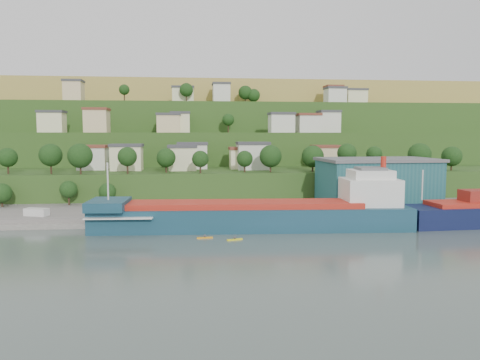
{
  "coord_description": "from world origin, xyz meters",
  "views": [
    {
      "loc": [
        -13.3,
        -94.4,
        21.27
      ],
      "look_at": [
        -1.74,
        15.0,
        10.57
      ],
      "focal_mm": 35.0,
      "sensor_mm": 36.0,
      "label": 1
    }
  ],
  "objects": [
    {
      "name": "ground",
      "position": [
        0.0,
        0.0,
        0.0
      ],
      "size": [
        500.0,
        500.0,
        0.0
      ],
      "primitive_type": "plane",
      "color": "#43514D",
      "rests_on": "ground"
    },
    {
      "name": "quay",
      "position": [
        20.0,
        28.0,
        0.0
      ],
      "size": [
        220.0,
        26.0,
        4.0
      ],
      "primitive_type": "cube",
      "color": "slate",
      "rests_on": "ground"
    },
    {
      "name": "pebble_beach",
      "position": [
        -55.0,
        22.0,
        0.0
      ],
      "size": [
        40.0,
        18.0,
        2.4
      ],
      "primitive_type": "cube",
      "color": "slate",
      "rests_on": "ground"
    },
    {
      "name": "hillside",
      "position": [
        -0.0,
        168.74,
        0.07
      ],
      "size": [
        360.0,
        211.26,
        96.0
      ],
      "color": "#284719",
      "rests_on": "ground"
    },
    {
      "name": "cargo_ship_near",
      "position": [
        2.64,
        8.83,
        2.92
      ],
      "size": [
        71.77,
        15.19,
        18.31
      ],
      "rotation": [
        0.0,
        0.0,
        -0.06
      ],
      "color": "#123844",
      "rests_on": "ground"
    },
    {
      "name": "warehouse",
      "position": [
        37.95,
        29.52,
        8.43
      ],
      "size": [
        31.8,
        20.34,
        12.8
      ],
      "rotation": [
        0.0,
        0.0,
        0.04
      ],
      "color": "#1D5359",
      "rests_on": "quay"
    },
    {
      "name": "caravan",
      "position": [
        -49.99,
        20.09,
        2.5
      ],
      "size": [
        6.04,
        4.03,
        2.6
      ],
      "primitive_type": "cube",
      "rotation": [
        0.0,
        0.0,
        -0.34
      ],
      "color": "silver",
      "rests_on": "pebble_beach"
    },
    {
      "name": "dinghy",
      "position": [
        -42.29,
        20.73,
        1.57
      ],
      "size": [
        3.93,
        2.08,
        0.75
      ],
      "primitive_type": "cube",
      "rotation": [
        0.0,
        0.0,
        -0.19
      ],
      "color": "silver",
      "rests_on": "pebble_beach"
    },
    {
      "name": "kayak_orange",
      "position": [
        -10.57,
        0.45,
        0.24
      ],
      "size": [
        3.31,
        0.81,
        0.82
      ],
      "rotation": [
        0.0,
        0.0,
        0.07
      ],
      "color": "orange",
      "rests_on": "ground"
    },
    {
      "name": "kayak_yellow",
      "position": [
        -4.6,
        -1.84,
        0.24
      ],
      "size": [
        3.28,
        1.42,
        0.81
      ],
      "rotation": [
        0.0,
        0.0,
        0.27
      ],
      "color": "yellow",
      "rests_on": "ground"
    }
  ]
}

